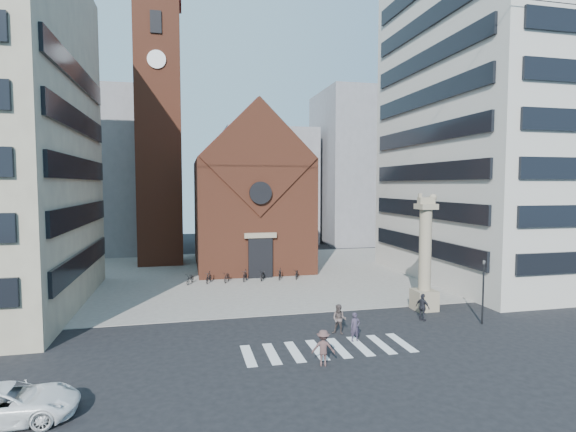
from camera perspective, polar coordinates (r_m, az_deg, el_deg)
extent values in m
plane|color=black|center=(29.19, 2.15, -14.58)|extent=(120.00, 120.00, 0.00)
cube|color=#9C988E|center=(47.19, -3.94, -7.34)|extent=(46.00, 30.00, 0.05)
cube|color=brown|center=(52.31, -5.01, 0.37)|extent=(12.00, 16.00, 12.00)
cube|color=#58221B|center=(52.67, -5.11, 6.92)|extent=(12.00, 15.40, 12.00)
cube|color=brown|center=(44.43, -3.62, 7.48)|extent=(11.76, 0.50, 11.76)
cylinder|color=black|center=(43.91, -3.50, 2.95)|extent=(2.20, 0.30, 2.20)
cube|color=black|center=(44.75, -3.52, -5.39)|extent=(2.40, 0.30, 4.00)
cube|color=gray|center=(44.38, -3.52, -2.47)|extent=(3.20, 0.40, 0.50)
cube|color=brown|center=(55.07, -16.04, 9.79)|extent=(5.00, 5.00, 30.00)
cylinder|color=white|center=(53.94, -16.36, 18.56)|extent=(2.00, 0.20, 2.00)
cube|color=black|center=(55.09, -16.45, 22.58)|extent=(1.20, 0.20, 2.40)
cube|color=#B6B0A5|center=(50.20, 26.21, 11.27)|extent=(18.00, 22.00, 32.00)
cube|color=gray|center=(67.93, -23.92, 5.09)|extent=(16.00, 14.00, 22.00)
cube|color=gray|center=(72.92, -2.54, 3.76)|extent=(14.00, 12.00, 18.00)
cube|color=gray|center=(74.72, 10.10, 6.01)|extent=(16.00, 14.00, 24.00)
cube|color=gray|center=(35.40, 16.90, -10.15)|extent=(1.60, 1.60, 1.50)
cylinder|color=gray|center=(34.68, 17.02, -4.13)|extent=(0.90, 0.90, 6.00)
cube|color=gray|center=(34.39, 17.13, 1.16)|extent=(1.30, 1.30, 0.40)
cube|color=gray|center=(34.37, 17.14, 1.83)|extent=(1.20, 0.50, 0.55)
sphere|color=gray|center=(34.64, 17.94, 2.24)|extent=(0.56, 0.56, 0.56)
cube|color=gray|center=(34.11, 16.43, 2.50)|extent=(0.25, 0.15, 0.35)
cylinder|color=black|center=(32.99, 23.51, -9.56)|extent=(0.12, 0.12, 3.50)
imported|color=black|center=(32.57, 23.61, -5.88)|extent=(0.13, 0.16, 0.80)
imported|color=white|center=(22.00, -32.10, -19.55)|extent=(5.32, 2.58, 1.46)
imported|color=#332B3D|center=(27.72, 8.53, -13.77)|extent=(0.66, 0.47, 1.72)
imported|color=#544643|center=(28.81, 6.52, -12.91)|extent=(1.14, 1.08, 1.87)
imported|color=#222229|center=(32.60, 16.74, -11.04)|extent=(0.85, 1.18, 1.87)
imported|color=#503735|center=(24.08, 4.51, -16.34)|extent=(1.36, 1.03, 1.86)
imported|color=black|center=(43.32, -12.31, -7.77)|extent=(1.19, 1.93, 0.96)
imported|color=black|center=(43.36, -10.03, -7.66)|extent=(1.05, 1.84, 1.06)
imported|color=black|center=(43.49, -7.75, -7.67)|extent=(1.19, 1.93, 0.96)
imported|color=black|center=(43.66, -5.49, -7.53)|extent=(1.05, 1.84, 1.06)
imported|color=black|center=(43.92, -3.25, -7.52)|extent=(1.19, 1.93, 0.96)
imported|color=black|center=(44.23, -1.04, -7.37)|extent=(1.05, 1.84, 1.06)
imported|color=black|center=(44.62, 1.14, -7.33)|extent=(1.19, 1.93, 0.96)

